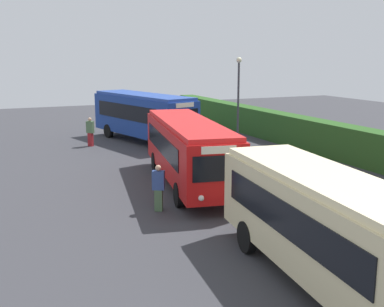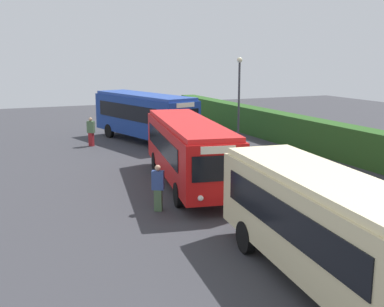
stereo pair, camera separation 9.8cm
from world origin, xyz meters
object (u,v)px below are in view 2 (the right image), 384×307
object	(u,v)px
person_left	(91,131)
lamppost	(239,91)
bus_blue	(144,114)
person_center	(158,187)
traffic_cone	(332,198)
bus_red	(188,148)
bus_cream	(330,226)

from	to	relation	value
person_left	lamppost	xyz separation A→B (m)	(3.64, 9.20, 2.61)
lamppost	bus_blue	bearing A→B (deg)	-125.43
person_center	traffic_cone	world-z (taller)	person_center
bus_blue	bus_red	world-z (taller)	bus_blue
traffic_cone	bus_blue	bearing A→B (deg)	-172.12
bus_blue	bus_red	size ratio (longest dim) A/B	0.96
bus_blue	lamppost	bearing A→B (deg)	40.27
bus_blue	person_left	xyz separation A→B (m)	(0.21, -3.80, -0.90)
bus_blue	lamppost	distance (m)	6.86
bus_cream	traffic_cone	xyz separation A→B (m)	(-5.73, 4.88, -1.45)
bus_red	person_left	world-z (taller)	bus_red
person_left	bus_cream	bearing A→B (deg)	-130.18
person_left	traffic_cone	world-z (taller)	person_left
bus_blue	traffic_cone	xyz separation A→B (m)	(17.18, 2.38, -1.62)
bus_cream	traffic_cone	size ratio (longest dim) A/B	15.91
person_left	lamppost	bearing A→B (deg)	-65.00
bus_red	lamppost	bearing A→B (deg)	149.44
bus_cream	person_left	distance (m)	22.74
bus_red	person_center	world-z (taller)	bus_red
person_left	person_center	bearing A→B (deg)	-135.53
bus_blue	bus_cream	size ratio (longest dim) A/B	1.04
lamppost	bus_cream	bearing A→B (deg)	-22.54
bus_cream	lamppost	bearing A→B (deg)	164.44
person_left	lamppost	world-z (taller)	lamppost
bus_red	person_center	xyz separation A→B (m)	(3.01, -2.60, -0.79)
bus_blue	person_center	distance (m)	15.60
person_center	lamppost	world-z (taller)	lamppost
bus_red	traffic_cone	size ratio (longest dim) A/B	17.30
person_center	traffic_cone	bearing A→B (deg)	-78.37
bus_blue	lamppost	size ratio (longest dim) A/B	1.69
bus_cream	person_center	bearing A→B (deg)	-160.05
bus_red	bus_cream	distance (m)	10.99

